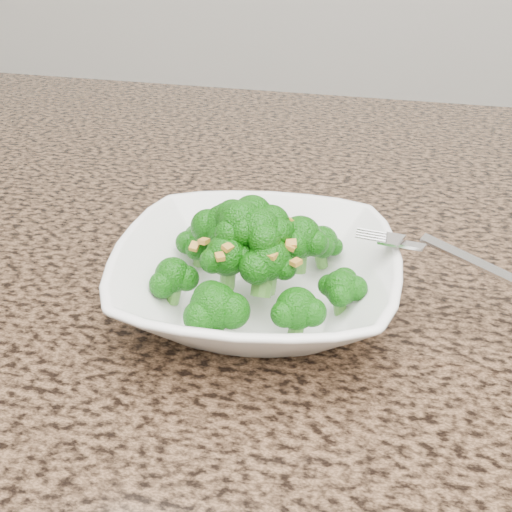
% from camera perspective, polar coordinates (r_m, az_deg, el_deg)
% --- Properties ---
extents(granite_counter, '(1.64, 1.04, 0.03)m').
position_cam_1_polar(granite_counter, '(0.64, 7.47, -0.52)').
color(granite_counter, brown).
rests_on(granite_counter, cabinet).
extents(bowl, '(0.26, 0.26, 0.06)m').
position_cam_1_polar(bowl, '(0.52, 0.00, -2.07)').
color(bowl, white).
rests_on(bowl, granite_counter).
extents(broccoli_pile, '(0.20, 0.20, 0.06)m').
position_cam_1_polar(broccoli_pile, '(0.49, 0.00, 3.79)').
color(broccoli_pile, '#12600B').
rests_on(broccoli_pile, bowl).
extents(garlic_topping, '(0.12, 0.12, 0.01)m').
position_cam_1_polar(garlic_topping, '(0.48, 0.00, 7.47)').
color(garlic_topping, '#BC882E').
rests_on(garlic_topping, broccoli_pile).
extents(fork, '(0.16, 0.08, 0.01)m').
position_cam_1_polar(fork, '(0.52, 14.13, 0.82)').
color(fork, silver).
rests_on(fork, bowl).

